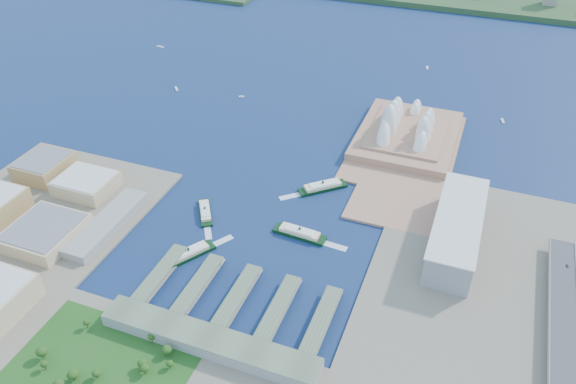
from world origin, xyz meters
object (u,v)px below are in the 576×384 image
at_px(opera_house, 409,120).
at_px(ferry_a, 205,210).
at_px(ferry_d, 300,232).
at_px(toaster_building, 457,230).
at_px(ferry_c, 189,252).
at_px(car_c, 568,266).
at_px(ferry_b, 323,185).

bearing_deg(opera_house, ferry_a, -126.50).
height_order(opera_house, ferry_d, opera_house).
distance_m(toaster_building, ferry_d, 165.43).
bearing_deg(opera_house, ferry_c, -117.43).
bearing_deg(car_c, opera_house, 133.35).
bearing_deg(ferry_a, ferry_c, -108.00).
height_order(ferry_a, ferry_b, ferry_b).
height_order(ferry_b, ferry_d, ferry_b).
distance_m(ferry_a, car_c, 383.66).
bearing_deg(ferry_b, car_c, 36.09).
bearing_deg(ferry_a, toaster_building, -22.75).
height_order(toaster_building, ferry_c, toaster_building).
bearing_deg(ferry_c, ferry_d, -111.17).
bearing_deg(toaster_building, car_c, -5.64).
relative_size(ferry_a, ferry_c, 0.88).
bearing_deg(toaster_building, ferry_d, -164.32).
xyz_separation_m(ferry_a, ferry_c, (18.18, -70.20, 0.67)).
bearing_deg(opera_house, ferry_b, -115.35).
relative_size(ferry_a, ferry_b, 0.83).
xyz_separation_m(toaster_building, ferry_b, (-162.31, 47.35, -14.81)).
bearing_deg(ferry_c, car_c, -131.98).
bearing_deg(ferry_a, ferry_b, 7.97).
bearing_deg(ferry_d, car_c, -78.98).
xyz_separation_m(opera_house, ferry_a, (-182.79, -247.00, -27.26)).
distance_m(ferry_b, ferry_d, 91.96).
height_order(toaster_building, ferry_a, toaster_building).
relative_size(toaster_building, ferry_a, 3.09).
bearing_deg(car_c, toaster_building, 174.36).
relative_size(opera_house, ferry_d, 3.05).
xyz_separation_m(ferry_d, car_c, (267.62, 33.77, 9.95)).
bearing_deg(ferry_d, ferry_c, 130.96).
bearing_deg(car_c, ferry_b, 167.91).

